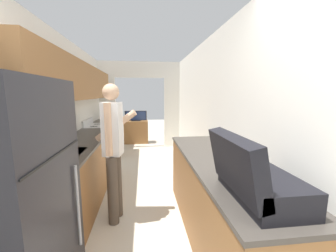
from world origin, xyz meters
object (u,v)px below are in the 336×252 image
refrigerator (4,213)px  tv_cabinet (136,132)px  suitcase (252,177)px  television (136,116)px  person (113,149)px  knife (109,121)px  range_oven (102,145)px

refrigerator → tv_cabinet: (0.65, 5.37, -0.48)m
suitcase → television: suitcase is taller
refrigerator → person: size_ratio=0.99×
person → television: bearing=8.0°
tv_cabinet → knife: size_ratio=2.35×
tv_cabinet → refrigerator: bearing=-96.9°
knife → refrigerator: bearing=-126.0°
person → television: 4.15m
range_oven → television: 2.16m
person → suitcase: person is taller
television → knife: television is taller
person → tv_cabinet: person is taller
range_oven → suitcase: size_ratio=1.62×
refrigerator → knife: size_ratio=5.21×
person → range_oven: bearing=24.2°
refrigerator → person: 1.29m
range_oven → television: television is taller
tv_cabinet → television: (-0.00, -0.04, 0.52)m
suitcase → tv_cabinet: (-0.95, 5.49, -0.69)m
refrigerator → suitcase: (1.60, -0.12, 0.20)m
suitcase → person: bearing=129.8°
suitcase → knife: bearing=111.0°
range_oven → tv_cabinet: size_ratio=1.37×
range_oven → tv_cabinet: 2.16m
range_oven → tv_cabinet: range_oven is taller
refrigerator → knife: (0.04, 3.95, 0.07)m
range_oven → person: bearing=-75.5°
range_oven → suitcase: suitcase is taller
suitcase → knife: size_ratio=1.99×
person → tv_cabinet: size_ratio=2.24×
person → suitcase: size_ratio=2.65×
tv_cabinet → television: television is taller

